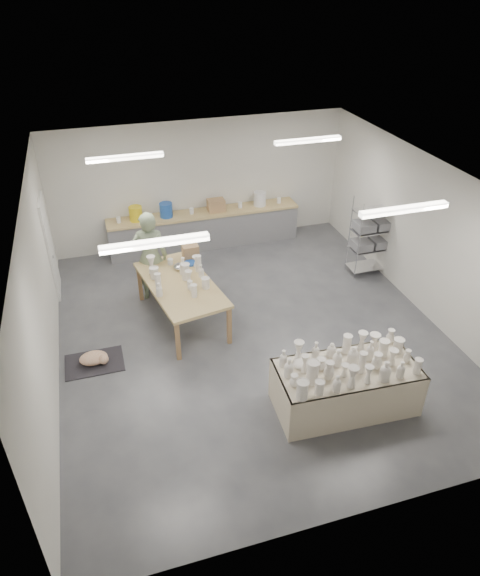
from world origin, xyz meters
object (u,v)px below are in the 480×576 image
object	(u,v)px
work_table	(181,279)
red_stool	(151,278)
drying_table	(345,385)
potter	(150,256)

from	to	relation	value
work_table	red_stool	xyz separation A→B (m)	(-0.45, 1.12, -0.56)
drying_table	work_table	world-z (taller)	work_table
drying_table	work_table	xyz separation A→B (m)	(-1.92, 3.13, 0.42)
drying_table	red_stool	xyz separation A→B (m)	(-2.37, 4.25, -0.14)
drying_table	potter	world-z (taller)	potter
potter	red_stool	distance (m)	0.72
drying_table	potter	distance (m)	4.67
drying_table	work_table	bearing A→B (deg)	124.44
red_stool	drying_table	bearing A→B (deg)	-60.82
drying_table	work_table	distance (m)	3.70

